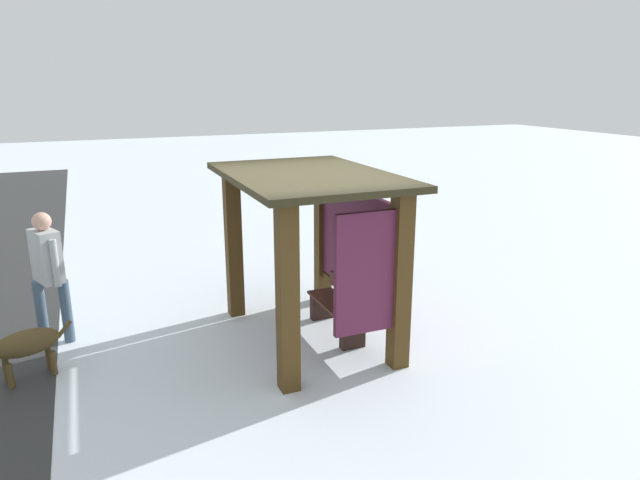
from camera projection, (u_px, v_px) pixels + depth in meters
name	position (u px, v px, depth m)	size (l,w,h in m)	color
ground_plane	(309.00, 337.00, 7.88)	(60.00, 60.00, 0.00)	white
bus_shelter	(322.00, 226.00, 7.44)	(2.92, 1.98, 2.30)	#462F13
bench_left_inside	(338.00, 310.00, 7.96)	(1.25, 0.39, 0.71)	#543024
person_walking	(48.00, 267.00, 7.44)	(0.63, 0.50, 1.81)	#ADB3B4
dog	(21.00, 345.00, 6.62)	(0.52, 1.06, 0.65)	#4D3D1F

